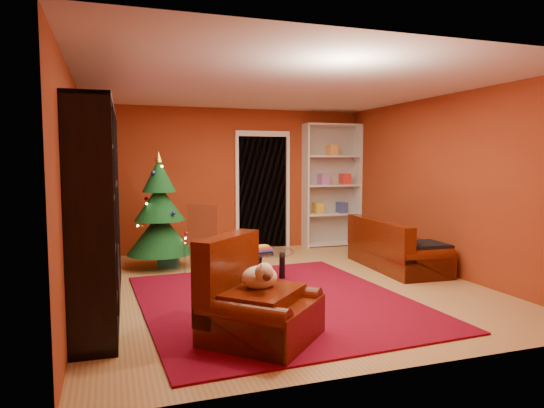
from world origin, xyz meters
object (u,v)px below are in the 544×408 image
object	(u,v)px
dog	(259,278)
sofa	(397,243)
media_unit	(97,210)
christmas_tree	(160,211)
gift_box_green	(210,253)
gift_box_teal	(168,257)
coffee_table	(266,265)
white_bookshelf	(332,185)
rug	(275,301)
armchair	(262,300)
acrylic_chair	(200,241)

from	to	relation	value
dog	sofa	distance (m)	3.59
media_unit	christmas_tree	size ratio (longest dim) A/B	1.60
dog	sofa	world-z (taller)	sofa
gift_box_green	christmas_tree	bearing A→B (deg)	-161.66
gift_box_teal	gift_box_green	distance (m)	0.75
christmas_tree	coffee_table	xyz separation A→B (m)	(1.31, -1.28, -0.66)
white_bookshelf	christmas_tree	bearing A→B (deg)	-161.97
dog	coffee_table	world-z (taller)	dog
gift_box_green	coffee_table	distance (m)	1.63
gift_box_teal	coffee_table	distance (m)	1.76
rug	christmas_tree	bearing A→B (deg)	115.57
christmas_tree	dog	distance (m)	3.42
media_unit	gift_box_teal	xyz separation A→B (m)	(0.98, 1.97, -0.95)
dog	sofa	size ratio (longest dim) A/B	0.22
dog	coffee_table	distance (m)	2.23
armchair	acrylic_chair	size ratio (longest dim) A/B	1.12
white_bookshelf	dog	size ratio (longest dim) A/B	6.03
gift_box_teal	gift_box_green	size ratio (longest dim) A/B	1.25
sofa	coffee_table	xyz separation A→B (m)	(-2.13, -0.07, -0.18)
gift_box_green	acrylic_chair	bearing A→B (deg)	-113.72
media_unit	armchair	xyz separation A→B (m)	(1.43, -1.48, -0.72)
white_bookshelf	media_unit	bearing A→B (deg)	-143.44
christmas_tree	gift_box_green	size ratio (longest dim) A/B	7.30
rug	sofa	bearing A→B (deg)	24.71
white_bookshelf	gift_box_green	bearing A→B (deg)	-162.73
media_unit	coffee_table	xyz separation A→B (m)	(2.17, 0.67, -0.90)
gift_box_teal	coffee_table	bearing A→B (deg)	-47.79
media_unit	sofa	xyz separation A→B (m)	(4.29, 0.74, -0.72)
rug	dog	bearing A→B (deg)	-116.13
gift_box_teal	armchair	world-z (taller)	armchair
white_bookshelf	dog	bearing A→B (deg)	-120.93
white_bookshelf	dog	distance (m)	5.18
rug	acrylic_chair	world-z (taller)	acrylic_chair
white_bookshelf	dog	xyz separation A→B (m)	(-2.80, -4.32, -0.60)
media_unit	armchair	world-z (taller)	media_unit
gift_box_teal	acrylic_chair	bearing A→B (deg)	-44.75
gift_box_green	dog	xyz separation A→B (m)	(-0.26, -3.63, 0.45)
rug	sofa	world-z (taller)	sofa
acrylic_chair	christmas_tree	bearing A→B (deg)	166.70
gift_box_teal	sofa	bearing A→B (deg)	-20.46
christmas_tree	gift_box_teal	xyz separation A→B (m)	(0.12, 0.03, -0.72)
christmas_tree	white_bookshelf	xyz separation A→B (m)	(3.37, 0.97, 0.30)
christmas_tree	dog	world-z (taller)	christmas_tree
christmas_tree	acrylic_chair	xyz separation A→B (m)	(0.54, -0.39, -0.43)
gift_box_teal	coffee_table	world-z (taller)	coffee_table
gift_box_teal	dog	bearing A→B (deg)	-82.48
coffee_table	acrylic_chair	size ratio (longest dim) A/B	0.90
armchair	acrylic_chair	distance (m)	3.04
gift_box_green	coffee_table	bearing A→B (deg)	-72.98
dog	armchair	bearing A→B (deg)	-135.00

